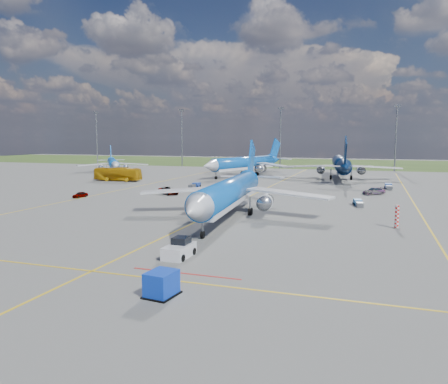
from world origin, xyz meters
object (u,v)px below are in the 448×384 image
(bg_jet_n, at_px, (340,178))
(service_car_c, at_px, (374,191))
(uld_container, at_px, (162,284))
(baggage_tug_w, at_px, (358,203))
(main_airliner, at_px, (229,218))
(warning_post, at_px, (397,217))
(service_car_b, at_px, (169,191))
(apron_bus, at_px, (118,174))
(service_car_a, at_px, (80,195))
(baggage_tug_e, at_px, (389,187))
(bg_jet_nnw, at_px, (244,176))
(baggage_tug_c, at_px, (195,185))
(pushback_tug, at_px, (180,249))
(bg_jet_nw, at_px, (113,173))

(bg_jet_n, height_order, service_car_c, bg_jet_n)
(uld_container, xyz_separation_m, baggage_tug_w, (12.29, 49.23, -0.46))
(bg_jet_n, xyz_separation_m, main_airliner, (-10.91, -68.14, 0.00))
(warning_post, distance_m, service_car_b, 47.59)
(apron_bus, xyz_separation_m, service_car_a, (11.06, -30.69, -1.25))
(service_car_a, distance_m, baggage_tug_e, 66.58)
(bg_jet_nnw, distance_m, baggage_tug_e, 46.19)
(baggage_tug_c, bearing_deg, uld_container, -67.41)
(pushback_tug, xyz_separation_m, uld_container, (3.17, -10.08, 0.16))
(service_car_a, bearing_deg, pushback_tug, -35.50)
(service_car_c, distance_m, baggage_tug_e, 11.51)
(service_car_a, bearing_deg, baggage_tug_c, 65.14)
(bg_jet_nw, xyz_separation_m, main_airliner, (61.80, -65.24, 0.00))
(uld_container, bearing_deg, baggage_tug_e, 83.56)
(bg_jet_nnw, distance_m, service_car_a, 59.14)
(warning_post, distance_m, baggage_tug_c, 54.67)
(service_car_a, distance_m, service_car_c, 58.70)
(service_car_b, height_order, service_car_c, service_car_b)
(bg_jet_nnw, height_order, service_car_b, bg_jet_nnw)
(pushback_tug, xyz_separation_m, baggage_tug_c, (-21.66, 55.84, -0.28))
(bg_jet_nw, distance_m, service_car_b, 60.94)
(main_airliner, bearing_deg, baggage_tug_w, 40.29)
(main_airliner, distance_m, service_car_c, 39.49)
(baggage_tug_c, bearing_deg, apron_bus, 165.89)
(bg_jet_nw, distance_m, apron_bus, 29.01)
(warning_post, bearing_deg, bg_jet_nw, 142.20)
(main_airliner, height_order, uld_container, main_airliner)
(bg_jet_nw, distance_m, baggage_tug_e, 87.18)
(baggage_tug_c, bearing_deg, pushback_tug, -66.84)
(bg_jet_nw, bearing_deg, service_car_c, -56.96)
(warning_post, relative_size, pushback_tug, 0.54)
(service_car_a, bearing_deg, apron_bus, 116.39)
(warning_post, xyz_separation_m, bg_jet_nnw, (-39.95, 67.89, -1.50))
(baggage_tug_w, distance_m, baggage_tug_e, 28.16)
(bg_jet_nnw, distance_m, baggage_tug_c, 33.43)
(bg_jet_nnw, bearing_deg, baggage_tug_e, -11.05)
(pushback_tug, bearing_deg, bg_jet_nnw, 103.10)
(warning_post, height_order, baggage_tug_e, warning_post)
(bg_jet_n, distance_m, service_car_a, 72.77)
(service_car_c, xyz_separation_m, baggage_tug_w, (-2.50, -16.52, -0.24))
(service_car_c, bearing_deg, service_car_a, -102.88)
(bg_jet_nw, xyz_separation_m, uld_container, (66.89, -96.87, 0.92))
(warning_post, distance_m, bg_jet_n, 69.41)
(apron_bus, relative_size, baggage_tug_w, 2.88)
(main_airliner, distance_m, baggage_tug_c, 39.56)
(pushback_tug, xyz_separation_m, service_car_c, (17.96, 55.67, -0.05))
(baggage_tug_c, xyz_separation_m, baggage_tug_e, (42.78, 10.90, 0.07))
(baggage_tug_c, bearing_deg, service_car_a, -119.47)
(service_car_c, distance_m, baggage_tug_w, 16.71)
(apron_bus, distance_m, service_car_c, 65.41)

